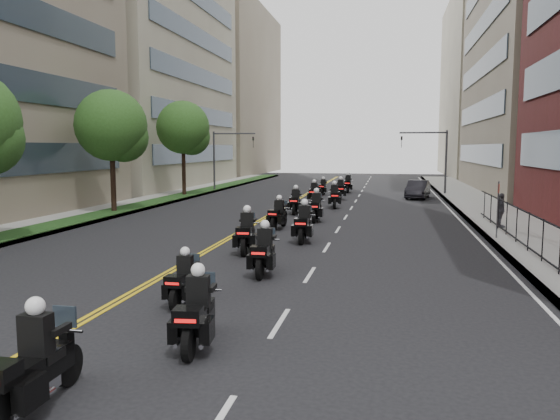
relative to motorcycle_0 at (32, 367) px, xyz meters
The scene contains 27 objects.
ground 0.76m from the motorcycle_0, behind, with size 160.00×160.00×0.00m, color black.
sidewalk_right 27.63m from the motorcycle_0, 64.82° to the left, with size 4.00×90.00×0.15m, color gray.
sidewalk_left 27.84m from the motorcycle_0, 116.10° to the left, with size 4.00×90.00×0.15m, color gray.
grass_strip 27.50m from the motorcycle_0, 114.61° to the left, with size 2.00×90.00×0.04m, color #143513.
building_right_far 81.77m from the motorcycle_0, 74.76° to the left, with size 15.00×28.00×26.00m, color gray.
building_left_mid 55.35m from the motorcycle_0, 114.85° to the left, with size 16.11×28.00×34.00m.
building_left_far 82.03m from the motorcycle_0, 105.92° to the left, with size 16.00×28.00×26.00m, color #796C59.
iron_fence 16.11m from the motorcycle_0, 48.13° to the left, with size 0.05×28.00×1.50m.
street_trees 22.21m from the motorcycle_0, 121.26° to the left, with size 4.40×38.40×7.98m.
traffic_signal_right 43.12m from the motorcycle_0, 77.53° to the left, with size 4.09×0.20×5.60m.
traffic_signal_left 43.23m from the motorcycle_0, 103.12° to the left, with size 4.09×0.20×5.60m.
motorcycle_0 is the anchor object (origin of this frame).
motorcycle_1 3.51m from the motorcycle_0, 63.12° to the left, with size 0.69×2.37×1.75m.
motorcycle_2 6.06m from the motorcycle_0, 88.54° to the left, with size 0.47×2.06×1.52m.
motorcycle_3 9.87m from the motorcycle_0, 81.35° to the left, with size 0.57×2.42×1.78m.
motorcycle_4 13.25m from the motorcycle_0, 90.10° to the left, with size 0.74×2.53×1.87m.
motorcycle_5 16.28m from the motorcycle_0, 83.63° to the left, with size 0.59×2.55×1.88m.
motorcycle_6 19.73m from the motorcycle_0, 90.18° to the left, with size 0.68×2.33×1.72m.
motorcycle_7 22.93m from the motorcycle_0, 86.37° to the left, with size 0.58×2.53×1.87m.
motorcycle_8 26.09m from the motorcycle_0, 90.57° to the left, with size 0.59×2.44×1.80m.
motorcycle_9 29.99m from the motorcycle_0, 86.58° to the left, with size 0.75×2.50×1.85m.
motorcycle_10 33.22m from the motorcycle_0, 90.12° to the left, with size 0.54×2.36×1.74m.
motorcycle_11 36.20m from the motorcycle_0, 87.36° to the left, with size 0.68×2.49×1.83m.
motorcycle_12 40.01m from the motorcycle_0, 90.28° to the left, with size 0.50×2.15×1.59m.
motorcycle_13 42.82m from the motorcycle_0, 87.63° to the left, with size 0.59×2.52×1.86m.
parked_sedan 39.04m from the motorcycle_0, 78.55° to the left, with size 1.54×4.43×1.46m, color black.
pedestrian_c 24.04m from the motorcycle_0, 62.90° to the left, with size 1.01×0.42×1.72m, color #44434B.
Camera 1 is at (5.66, -7.27, 4.14)m, focal length 35.00 mm.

